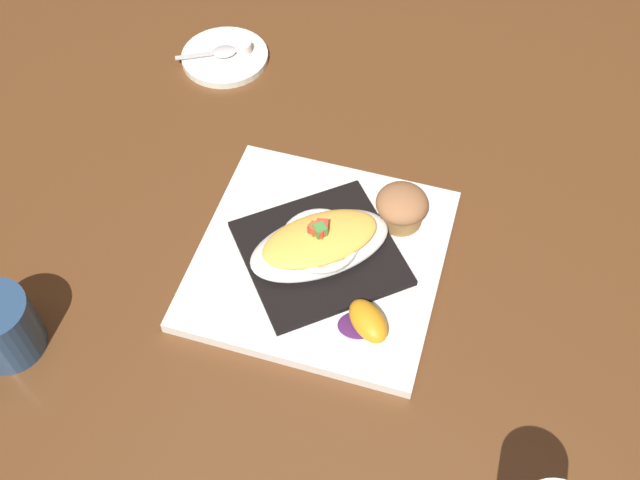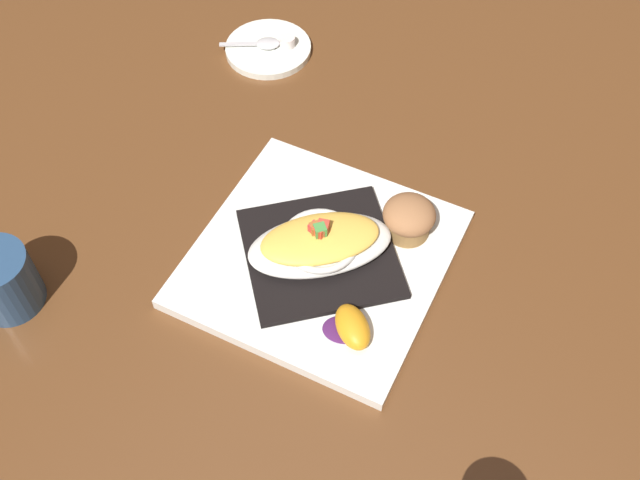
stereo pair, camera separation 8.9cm
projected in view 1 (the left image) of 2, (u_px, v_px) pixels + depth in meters
The scene contains 10 objects.
ground_plane at pixel (320, 262), 0.93m from camera, with size 2.60×2.60×0.00m, color brown.
square_plate at pixel (320, 258), 0.92m from camera, with size 0.29×0.29×0.02m, color white.
folded_napkin at pixel (320, 253), 0.91m from camera, with size 0.18×0.17×0.01m, color black.
gratin_dish at pixel (320, 242), 0.89m from camera, with size 0.18×0.19×0.05m.
muffin at pixel (402, 206), 0.93m from camera, with size 0.06×0.06×0.05m.
orange_garnish at pixel (367, 322), 0.85m from camera, with size 0.07×0.06×0.03m.
coffee_mug at pixel (1, 330), 0.83m from camera, with size 0.08×0.11×0.08m.
creamer_saucer at pixel (225, 57), 1.14m from camera, with size 0.13×0.13×0.01m, color white.
spoon at pixel (221, 52), 1.13m from camera, with size 0.08×0.07×0.01m.
creamer_cup_0 at pixel (244, 47), 1.13m from camera, with size 0.02×0.02×0.02m, color white.
Camera 1 is at (0.22, -0.48, 0.76)m, focal length 42.68 mm.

